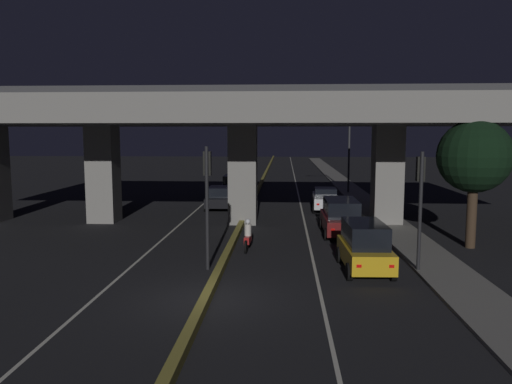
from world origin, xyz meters
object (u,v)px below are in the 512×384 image
object	(u,v)px
traffic_light_right_of_median	(420,190)
pedestrian_on_sidewalk	(381,210)
street_lamp	(345,145)
car_dark_red_second	(341,216)
motorcycle_red_filtering_near	(248,237)
traffic_light_left_of_median	(207,186)
car_white_third	(325,199)
car_grey_second_oncoming	(233,185)
car_black_lead_oncoming	(220,197)
car_taxi_yellow_lead	(365,246)
motorcycle_white_filtering_mid	(255,210)

from	to	relation	value
traffic_light_right_of_median	pedestrian_on_sidewalk	size ratio (longest dim) A/B	2.97
street_lamp	car_dark_red_second	size ratio (longest dim) A/B	1.56
motorcycle_red_filtering_near	traffic_light_left_of_median	bearing A→B (deg)	161.32
car_white_third	car_grey_second_oncoming	world-z (taller)	car_grey_second_oncoming
traffic_light_left_of_median	pedestrian_on_sidewalk	size ratio (longest dim) A/B	3.08
street_lamp	car_black_lead_oncoming	size ratio (longest dim) A/B	1.78
traffic_light_right_of_median	street_lamp	distance (m)	25.68
car_dark_red_second	car_black_lead_oncoming	distance (m)	11.64
car_taxi_yellow_lead	motorcycle_red_filtering_near	bearing A→B (deg)	54.16
car_white_third	motorcycle_red_filtering_near	world-z (taller)	car_white_third
car_taxi_yellow_lead	car_black_lead_oncoming	world-z (taller)	car_taxi_yellow_lead
car_taxi_yellow_lead	pedestrian_on_sidewalk	size ratio (longest dim) A/B	2.50
car_dark_red_second	car_white_third	xyz separation A→B (m)	(-0.16, 8.56, -0.18)
traffic_light_right_of_median	car_grey_second_oncoming	size ratio (longest dim) A/B	1.05
car_grey_second_oncoming	traffic_light_right_of_median	bearing A→B (deg)	21.68
motorcycle_red_filtering_near	motorcycle_white_filtering_mid	world-z (taller)	motorcycle_red_filtering_near
car_dark_red_second	car_black_lead_oncoming	xyz separation A→B (m)	(-7.70, 8.73, -0.16)
traffic_light_right_of_median	pedestrian_on_sidewalk	xyz separation A→B (m)	(0.52, 10.16, -2.31)
motorcycle_red_filtering_near	motorcycle_white_filtering_mid	bearing A→B (deg)	4.64
traffic_light_left_of_median	motorcycle_white_filtering_mid	distance (m)	11.76
motorcycle_red_filtering_near	pedestrian_on_sidewalk	distance (m)	10.13
car_grey_second_oncoming	motorcycle_white_filtering_mid	distance (m)	13.18
traffic_light_right_of_median	motorcycle_red_filtering_near	world-z (taller)	traffic_light_right_of_median
traffic_light_left_of_median	car_white_third	world-z (taller)	traffic_light_left_of_median
car_grey_second_oncoming	car_black_lead_oncoming	bearing A→B (deg)	-0.95
car_dark_red_second	car_black_lead_oncoming	world-z (taller)	car_dark_red_second
car_black_lead_oncoming	motorcycle_red_filtering_near	world-z (taller)	car_black_lead_oncoming
traffic_light_left_of_median	motorcycle_white_filtering_mid	size ratio (longest dim) A/B	2.71
car_dark_red_second	car_grey_second_oncoming	world-z (taller)	car_dark_red_second
traffic_light_right_of_median	car_white_third	xyz separation A→B (m)	(-2.35, 15.76, -2.42)
car_black_lead_oncoming	pedestrian_on_sidewalk	xyz separation A→B (m)	(10.42, -5.77, 0.10)
car_dark_red_second	motorcycle_white_filtering_mid	distance (m)	6.43
traffic_light_right_of_median	motorcycle_white_filtering_mid	xyz separation A→B (m)	(-7.07, 11.37, -2.61)
car_grey_second_oncoming	car_taxi_yellow_lead	bearing A→B (deg)	17.39
motorcycle_red_filtering_near	motorcycle_white_filtering_mid	xyz separation A→B (m)	(-0.13, 8.07, 0.00)
car_taxi_yellow_lead	motorcycle_red_filtering_near	xyz separation A→B (m)	(-4.87, 3.28, -0.39)
car_black_lead_oncoming	traffic_light_right_of_median	bearing A→B (deg)	30.62
car_taxi_yellow_lead	motorcycle_red_filtering_near	size ratio (longest dim) A/B	2.04
street_lamp	car_taxi_yellow_lead	world-z (taller)	street_lamp
car_taxi_yellow_lead	car_black_lead_oncoming	bearing A→B (deg)	24.33
traffic_light_left_of_median	car_dark_red_second	xyz separation A→B (m)	(6.10, 7.20, -2.37)
traffic_light_right_of_median	car_taxi_yellow_lead	world-z (taller)	traffic_light_right_of_median
car_taxi_yellow_lead	car_white_third	size ratio (longest dim) A/B	0.82
street_lamp	motorcycle_white_filtering_mid	bearing A→B (deg)	-116.65
traffic_light_right_of_median	car_white_third	world-z (taller)	traffic_light_right_of_median
street_lamp	car_black_lead_oncoming	distance (m)	14.40
car_grey_second_oncoming	street_lamp	bearing A→B (deg)	97.70
traffic_light_left_of_median	car_black_lead_oncoming	xyz separation A→B (m)	(-1.60, 15.93, -2.53)
traffic_light_left_of_median	motorcycle_white_filtering_mid	world-z (taller)	traffic_light_left_of_median
car_taxi_yellow_lead	car_grey_second_oncoming	bearing A→B (deg)	15.82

